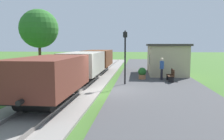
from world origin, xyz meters
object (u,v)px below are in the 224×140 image
(station_hut, at_px, (166,59))
(bench_near_hut, at_px, (171,75))
(person_waiting, at_px, (162,68))
(tree_trackside_far, at_px, (39,29))
(freight_train, at_px, (83,65))
(lamp_post_near, at_px, (125,47))
(bench_down_platform, at_px, (160,65))
(potted_planter, at_px, (142,73))

(station_hut, height_order, bench_near_hut, station_hut)
(bench_near_hut, height_order, person_waiting, person_waiting)
(bench_near_hut, xyz_separation_m, tree_trackside_far, (-12.38, 5.05, 3.84))
(freight_train, bearing_deg, lamp_post_near, -24.86)
(bench_down_platform, distance_m, tree_trackside_far, 13.50)
(lamp_post_near, bearing_deg, bench_near_hut, 25.98)
(bench_down_platform, height_order, person_waiting, person_waiting)
(bench_near_hut, xyz_separation_m, person_waiting, (-0.63, 0.64, 0.46))
(freight_train, relative_size, person_waiting, 11.35)
(bench_near_hut, distance_m, potted_planter, 2.29)
(bench_down_platform, xyz_separation_m, person_waiting, (-0.63, -8.17, 0.46))
(lamp_post_near, bearing_deg, potted_planter, 63.80)
(freight_train, height_order, bench_near_hut, freight_train)
(lamp_post_near, bearing_deg, person_waiting, 39.86)
(station_hut, relative_size, tree_trackside_far, 0.89)
(freight_train, bearing_deg, potted_planter, 12.24)
(station_hut, bearing_deg, lamp_post_near, -119.85)
(potted_planter, bearing_deg, bench_near_hut, -22.36)
(bench_near_hut, xyz_separation_m, bench_down_platform, (0.00, 8.81, 0.00))
(bench_down_platform, bearing_deg, freight_train, -126.63)
(lamp_post_near, bearing_deg, bench_down_platform, 72.22)
(potted_planter, distance_m, tree_trackside_far, 11.73)
(freight_train, relative_size, tree_trackside_far, 2.98)
(freight_train, relative_size, lamp_post_near, 5.24)
(person_waiting, xyz_separation_m, lamp_post_near, (-2.72, -2.27, 1.62))
(person_waiting, bearing_deg, bench_near_hut, 128.56)
(freight_train, distance_m, lamp_post_near, 3.88)
(freight_train, distance_m, bench_down_platform, 11.14)
(freight_train, height_order, lamp_post_near, lamp_post_near)
(station_hut, distance_m, tree_trackside_far, 12.89)
(bench_down_platform, xyz_separation_m, potted_planter, (-2.12, -7.94, 0.00))
(freight_train, relative_size, station_hut, 3.34)
(person_waiting, bearing_deg, lamp_post_near, 34.09)
(tree_trackside_far, bearing_deg, potted_planter, -22.14)
(potted_planter, height_order, tree_trackside_far, tree_trackside_far)
(freight_train, distance_m, station_hut, 8.21)
(tree_trackside_far, bearing_deg, bench_near_hut, -22.18)
(station_hut, bearing_deg, bench_near_hut, -92.11)
(person_waiting, distance_m, lamp_post_near, 3.90)
(person_waiting, bearing_deg, potted_planter, -14.51)
(potted_planter, relative_size, lamp_post_near, 0.25)
(person_waiting, distance_m, tree_trackside_far, 13.00)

